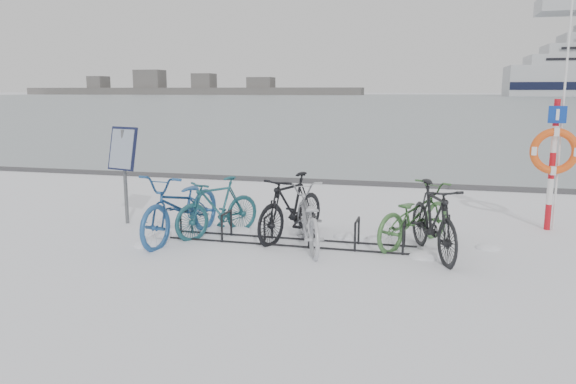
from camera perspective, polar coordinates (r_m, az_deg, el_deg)
ground at (r=9.09m, az=0.19°, el=-5.21°), size 900.00×900.00×0.00m
ice_sheet at (r=163.53m, az=13.73°, el=9.20°), size 400.00×298.00×0.02m
quay_edge at (r=14.75m, az=5.79°, el=0.97°), size 400.00×0.25×0.10m
bike_rack at (r=9.05m, az=0.19°, el=-4.11°), size 4.00×0.48×0.46m
info_board at (r=10.60m, az=-16.41°, el=3.68°), size 0.63×0.38×1.78m
lifebuoy_station at (r=10.68m, az=25.44°, el=3.73°), size 0.80×0.23×4.15m
shoreline at (r=295.81m, az=-10.69°, el=10.24°), size 180.00×12.00×9.50m
bike_0 at (r=9.42m, az=-10.70°, el=-1.20°), size 1.07×2.31×1.16m
bike_1 at (r=9.59m, az=-7.16°, el=-1.35°), size 1.33×1.68×1.02m
bike_2 at (r=9.30m, az=0.32°, el=-1.32°), size 1.13×1.92×1.11m
bike_3 at (r=8.77m, az=1.94°, el=-2.46°), size 1.30×2.00×0.99m
bike_4 at (r=9.15m, az=12.69°, el=-2.12°), size 1.57×1.99×1.01m
bike_5 at (r=8.61m, az=14.57°, el=-2.53°), size 1.15×1.96×1.14m
snow_drifts at (r=9.14m, az=0.75°, el=-5.13°), size 5.69×1.78×0.19m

